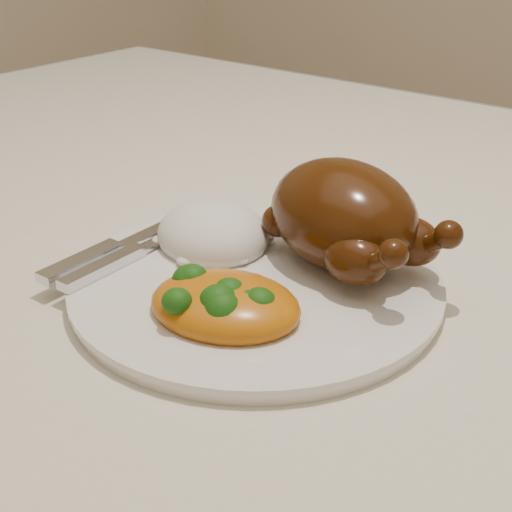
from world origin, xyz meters
The scene contains 7 objects.
dining_table centered at (0.00, 0.00, 0.67)m, with size 1.60×0.90×0.76m.
tablecloth centered at (0.00, 0.00, 0.74)m, with size 1.73×1.03×0.18m.
dinner_plate centered at (0.03, -0.19, 0.77)m, with size 0.31×0.31×0.01m, color white.
roast_chicken centered at (0.07, -0.13, 0.83)m, with size 0.19×0.15×0.09m.
rice_mound centered at (-0.04, -0.17, 0.79)m, with size 0.14×0.13×0.06m.
mac_and_cheese centered at (0.05, -0.26, 0.79)m, with size 0.14×0.12×0.05m.
cutlery centered at (-0.09, -0.24, 0.79)m, with size 0.04×0.20×0.01m.
Camera 1 is at (0.36, -0.61, 1.07)m, focal length 50.00 mm.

